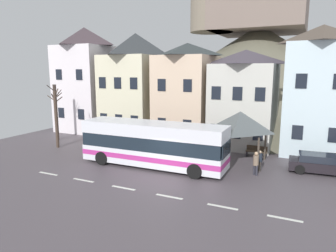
{
  "coord_description": "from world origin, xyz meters",
  "views": [
    {
      "loc": [
        8.25,
        -16.26,
        6.88
      ],
      "look_at": [
        -2.08,
        5.68,
        2.46
      ],
      "focal_mm": 32.91,
      "sensor_mm": 36.0,
      "label": 1
    }
  ],
  "objects_px": {
    "townhouse_02": "(187,92)",
    "bus_shelter": "(240,122)",
    "hilltop_castle": "(257,69)",
    "bare_tree_01": "(56,118)",
    "townhouse_00": "(86,80)",
    "townhouse_04": "(318,91)",
    "public_bench": "(257,151)",
    "parked_car_00": "(321,164)",
    "pedestrian_01": "(256,162)",
    "parked_car_01": "(110,137)",
    "townhouse_01": "(136,85)",
    "transit_bus": "(153,145)",
    "bare_tree_00": "(56,112)",
    "pedestrian_00": "(260,159)",
    "townhouse_03": "(244,99)"
  },
  "relations": [
    {
      "from": "pedestrian_00",
      "to": "public_bench",
      "type": "xyz_separation_m",
      "value": [
        -0.78,
        3.54,
        -0.38
      ]
    },
    {
      "from": "townhouse_01",
      "to": "townhouse_03",
      "type": "height_order",
      "value": "townhouse_01"
    },
    {
      "from": "transit_bus",
      "to": "pedestrian_01",
      "type": "bearing_deg",
      "value": 8.76
    },
    {
      "from": "townhouse_04",
      "to": "parked_car_00",
      "type": "height_order",
      "value": "townhouse_04"
    },
    {
      "from": "parked_car_00",
      "to": "pedestrian_00",
      "type": "bearing_deg",
      "value": -164.45
    },
    {
      "from": "townhouse_00",
      "to": "hilltop_castle",
      "type": "relative_size",
      "value": 0.27
    },
    {
      "from": "pedestrian_01",
      "to": "public_bench",
      "type": "xyz_separation_m",
      "value": [
        -0.68,
        4.55,
        -0.44
      ]
    },
    {
      "from": "transit_bus",
      "to": "public_bench",
      "type": "xyz_separation_m",
      "value": [
        6.34,
        5.75,
        -1.14
      ]
    },
    {
      "from": "townhouse_03",
      "to": "parked_car_01",
      "type": "xyz_separation_m",
      "value": [
        -11.61,
        -4.43,
        -3.69
      ]
    },
    {
      "from": "townhouse_01",
      "to": "parked_car_00",
      "type": "xyz_separation_m",
      "value": [
        18.14,
        -6.21,
        -4.71
      ]
    },
    {
      "from": "townhouse_02",
      "to": "townhouse_03",
      "type": "xyz_separation_m",
      "value": [
        5.66,
        -0.31,
        -0.4
      ]
    },
    {
      "from": "townhouse_02",
      "to": "bus_shelter",
      "type": "distance_m",
      "value": 8.9
    },
    {
      "from": "townhouse_03",
      "to": "public_bench",
      "type": "height_order",
      "value": "townhouse_03"
    },
    {
      "from": "townhouse_00",
      "to": "townhouse_01",
      "type": "xyz_separation_m",
      "value": [
        6.13,
        0.74,
        -0.42
      ]
    },
    {
      "from": "townhouse_04",
      "to": "pedestrian_01",
      "type": "xyz_separation_m",
      "value": [
        -3.46,
        -7.7,
        -4.28
      ]
    },
    {
      "from": "parked_car_00",
      "to": "parked_car_01",
      "type": "xyz_separation_m",
      "value": [
        -18.04,
        1.05,
        0.0
      ]
    },
    {
      "from": "transit_bus",
      "to": "pedestrian_01",
      "type": "height_order",
      "value": "transit_bus"
    },
    {
      "from": "townhouse_04",
      "to": "pedestrian_00",
      "type": "bearing_deg",
      "value": -116.71
    },
    {
      "from": "townhouse_03",
      "to": "bare_tree_00",
      "type": "bearing_deg",
      "value": -162.32
    },
    {
      "from": "townhouse_04",
      "to": "public_bench",
      "type": "relative_size",
      "value": 6.35
    },
    {
      "from": "pedestrian_01",
      "to": "townhouse_01",
      "type": "bearing_deg",
      "value": 148.9
    },
    {
      "from": "pedestrian_00",
      "to": "hilltop_castle",
      "type": "bearing_deg",
      "value": 100.39
    },
    {
      "from": "townhouse_00",
      "to": "townhouse_04",
      "type": "height_order",
      "value": "townhouse_00"
    },
    {
      "from": "bus_shelter",
      "to": "parked_car_01",
      "type": "xyz_separation_m",
      "value": [
        -12.5,
        1.08,
        -2.49
      ]
    },
    {
      "from": "transit_bus",
      "to": "bare_tree_00",
      "type": "height_order",
      "value": "bare_tree_00"
    },
    {
      "from": "townhouse_02",
      "to": "bare_tree_01",
      "type": "bearing_deg",
      "value": -139.02
    },
    {
      "from": "townhouse_02",
      "to": "pedestrian_01",
      "type": "relative_size",
      "value": 5.9
    },
    {
      "from": "parked_car_01",
      "to": "pedestrian_00",
      "type": "height_order",
      "value": "pedestrian_00"
    },
    {
      "from": "transit_bus",
      "to": "bare_tree_01",
      "type": "height_order",
      "value": "bare_tree_01"
    },
    {
      "from": "townhouse_00",
      "to": "parked_car_01",
      "type": "xyz_separation_m",
      "value": [
        6.23,
        -4.42,
        -5.13
      ]
    },
    {
      "from": "pedestrian_00",
      "to": "townhouse_04",
      "type": "bearing_deg",
      "value": 63.29
    },
    {
      "from": "transit_bus",
      "to": "bare_tree_00",
      "type": "bearing_deg",
      "value": 163.44
    },
    {
      "from": "townhouse_01",
      "to": "pedestrian_01",
      "type": "bearing_deg",
      "value": -31.1
    },
    {
      "from": "hilltop_castle",
      "to": "bus_shelter",
      "type": "relative_size",
      "value": 10.99
    },
    {
      "from": "townhouse_03",
      "to": "parked_car_00",
      "type": "xyz_separation_m",
      "value": [
        6.43,
        -5.48,
        -3.69
      ]
    },
    {
      "from": "pedestrian_01",
      "to": "bare_tree_00",
      "type": "relative_size",
      "value": 0.29
    },
    {
      "from": "townhouse_03",
      "to": "pedestrian_00",
      "type": "bearing_deg",
      "value": -69.07
    },
    {
      "from": "hilltop_castle",
      "to": "bus_shelter",
      "type": "distance_m",
      "value": 24.93
    },
    {
      "from": "townhouse_04",
      "to": "bus_shelter",
      "type": "bearing_deg",
      "value": -133.55
    },
    {
      "from": "townhouse_01",
      "to": "bare_tree_00",
      "type": "height_order",
      "value": "townhouse_01"
    },
    {
      "from": "bus_shelter",
      "to": "parked_car_00",
      "type": "relative_size",
      "value": 0.92
    },
    {
      "from": "parked_car_00",
      "to": "pedestrian_01",
      "type": "bearing_deg",
      "value": -152.88
    },
    {
      "from": "townhouse_01",
      "to": "transit_bus",
      "type": "bearing_deg",
      "value": -53.63
    },
    {
      "from": "hilltop_castle",
      "to": "parked_car_00",
      "type": "bearing_deg",
      "value": -70.73
    },
    {
      "from": "pedestrian_01",
      "to": "bare_tree_01",
      "type": "height_order",
      "value": "bare_tree_01"
    },
    {
      "from": "townhouse_01",
      "to": "bare_tree_01",
      "type": "xyz_separation_m",
      "value": [
        -3.23,
        -8.49,
        -2.64
      ]
    },
    {
      "from": "townhouse_01",
      "to": "pedestrian_01",
      "type": "relative_size",
      "value": 6.68
    },
    {
      "from": "townhouse_01",
      "to": "parked_car_01",
      "type": "relative_size",
      "value": 2.75
    },
    {
      "from": "townhouse_01",
      "to": "transit_bus",
      "type": "xyz_separation_m",
      "value": [
        7.21,
        -9.78,
        -3.73
      ]
    },
    {
      "from": "townhouse_00",
      "to": "townhouse_01",
      "type": "bearing_deg",
      "value": 6.86
    }
  ]
}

